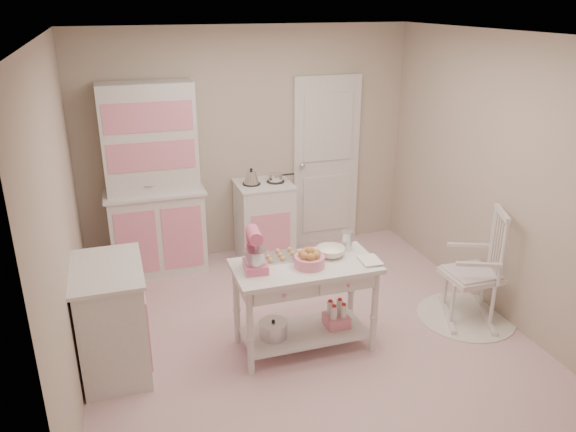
# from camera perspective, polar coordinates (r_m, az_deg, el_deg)

# --- Properties ---
(room_shell) EXTENTS (3.84, 3.84, 2.62)m
(room_shell) POSITION_cam_1_polar(r_m,az_deg,el_deg) (4.60, 1.60, 6.05)
(room_shell) COLOR #C97E88
(room_shell) RESTS_ON ground
(door) EXTENTS (0.82, 0.05, 2.04)m
(door) POSITION_cam_1_polar(r_m,az_deg,el_deg) (6.78, 3.90, 5.52)
(door) COLOR silver
(door) RESTS_ON ground
(hutch) EXTENTS (1.06, 0.50, 2.08)m
(hutch) POSITION_cam_1_polar(r_m,az_deg,el_deg) (6.13, -13.53, 3.46)
(hutch) COLOR silver
(hutch) RESTS_ON ground
(stove) EXTENTS (0.62, 0.57, 0.92)m
(stove) POSITION_cam_1_polar(r_m,az_deg,el_deg) (6.47, -2.43, -0.48)
(stove) COLOR silver
(stove) RESTS_ON ground
(base_cabinet) EXTENTS (0.54, 0.84, 0.92)m
(base_cabinet) POSITION_cam_1_polar(r_m,az_deg,el_deg) (4.77, -17.39, -9.98)
(base_cabinet) COLOR silver
(base_cabinet) RESTS_ON ground
(lace_rug) EXTENTS (0.92, 0.92, 0.01)m
(lace_rug) POSITION_cam_1_polar(r_m,az_deg,el_deg) (5.73, 17.59, -9.67)
(lace_rug) COLOR white
(lace_rug) RESTS_ON ground
(rocking_chair) EXTENTS (0.72, 0.85, 1.10)m
(rocking_chair) POSITION_cam_1_polar(r_m,az_deg,el_deg) (5.48, 18.22, -4.77)
(rocking_chair) COLOR silver
(rocking_chair) RESTS_ON ground
(work_table) EXTENTS (1.20, 0.60, 0.80)m
(work_table) POSITION_cam_1_polar(r_m,az_deg,el_deg) (4.85, 1.70, -9.15)
(work_table) COLOR silver
(work_table) RESTS_ON ground
(stand_mixer) EXTENTS (0.22, 0.30, 0.34)m
(stand_mixer) POSITION_cam_1_polar(r_m,az_deg,el_deg) (4.49, -3.38, -3.57)
(stand_mixer) COLOR #E9628F
(stand_mixer) RESTS_ON work_table
(cookie_tray) EXTENTS (0.34, 0.24, 0.02)m
(cookie_tray) POSITION_cam_1_polar(r_m,az_deg,el_deg) (4.77, -0.68, -4.15)
(cookie_tray) COLOR silver
(cookie_tray) RESTS_ON work_table
(bread_basket) EXTENTS (0.25, 0.25, 0.09)m
(bread_basket) POSITION_cam_1_polar(r_m,az_deg,el_deg) (4.60, 2.20, -4.63)
(bread_basket) COLOR pink
(bread_basket) RESTS_ON work_table
(mixing_bowl) EXTENTS (0.25, 0.25, 0.08)m
(mixing_bowl) POSITION_cam_1_polar(r_m,az_deg,el_deg) (4.80, 4.37, -3.66)
(mixing_bowl) COLOR white
(mixing_bowl) RESTS_ON work_table
(metal_pitcher) EXTENTS (0.10, 0.10, 0.17)m
(metal_pitcher) POSITION_cam_1_polar(r_m,az_deg,el_deg) (4.91, 5.99, -2.51)
(metal_pitcher) COLOR silver
(metal_pitcher) RESTS_ON work_table
(recipe_book) EXTENTS (0.17, 0.23, 0.02)m
(recipe_book) POSITION_cam_1_polar(r_m,az_deg,el_deg) (4.71, 7.42, -4.63)
(recipe_book) COLOR white
(recipe_book) RESTS_ON work_table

